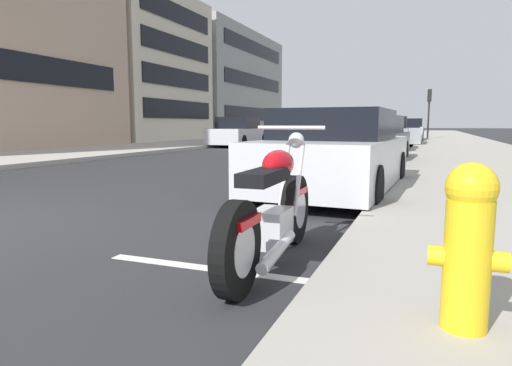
% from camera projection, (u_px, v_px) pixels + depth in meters
% --- Properties ---
extents(sidewalk_near_curb, '(120.00, 4.40, 0.14)m').
position_uv_depth(sidewalk_near_curb, '(482.00, 159.00, 13.52)').
color(sidewalk_near_curb, gray).
rests_on(sidewalk_near_curb, ground).
extents(sidewalk_far_curb, '(120.00, 5.00, 0.14)m').
position_uv_depth(sidewalk_far_curb, '(112.00, 150.00, 18.44)').
color(sidewalk_far_curb, '#ADA89E').
rests_on(sidewalk_far_curb, ground).
extents(parking_stall_stripe, '(0.12, 2.20, 0.01)m').
position_uv_depth(parking_stall_stripe, '(232.00, 271.00, 3.47)').
color(parking_stall_stripe, silver).
rests_on(parking_stall_stripe, ground).
extents(parked_motorcycle, '(2.13, 0.62, 1.12)m').
position_uv_depth(parked_motorcycle, '(273.00, 212.00, 3.61)').
color(parked_motorcycle, black).
rests_on(parked_motorcycle, ground).
extents(parked_car_mid_block, '(4.43, 2.01, 1.37)m').
position_uv_depth(parked_car_mid_block, '(337.00, 154.00, 7.35)').
color(parked_car_mid_block, silver).
rests_on(parked_car_mid_block, ground).
extents(parked_car_across_street, '(4.75, 2.02, 1.37)m').
position_uv_depth(parked_car_across_street, '(368.00, 141.00, 12.49)').
color(parked_car_across_street, '#4C515B').
rests_on(parked_car_across_street, ground).
extents(parked_car_behind_motorcycle, '(4.22, 2.00, 1.43)m').
position_uv_depth(parked_car_behind_motorcycle, '(385.00, 135.00, 18.32)').
color(parked_car_behind_motorcycle, gray).
rests_on(parked_car_behind_motorcycle, ground).
extents(parked_car_far_down_curb, '(4.66, 2.01, 1.40)m').
position_uv_depth(parked_car_far_down_curb, '(402.00, 133.00, 23.89)').
color(parked_car_far_down_curb, gray).
rests_on(parked_car_far_down_curb, ground).
extents(parked_car_at_intersection, '(4.61, 1.94, 1.48)m').
position_uv_depth(parked_car_at_intersection, '(408.00, 131.00, 28.90)').
color(parked_car_at_intersection, silver).
rests_on(parked_car_at_intersection, ground).
extents(crossing_truck, '(2.28, 5.16, 1.80)m').
position_uv_depth(crossing_truck, '(337.00, 127.00, 38.20)').
color(crossing_truck, maroon).
rests_on(crossing_truck, ground).
extents(car_opposite_curb, '(4.66, 1.95, 1.48)m').
position_uv_depth(car_opposite_curb, '(238.00, 133.00, 22.82)').
color(car_opposite_curb, silver).
rests_on(car_opposite_curb, ground).
extents(fire_hydrant, '(0.24, 0.36, 0.82)m').
position_uv_depth(fire_hydrant, '(468.00, 242.00, 2.15)').
color(fire_hydrant, gold).
rests_on(fire_hydrant, sidewalk_near_curb).
extents(traffic_signal_near_corner, '(0.36, 0.28, 3.40)m').
position_uv_depth(traffic_signal_near_corner, '(429.00, 103.00, 31.19)').
color(traffic_signal_near_corner, black).
rests_on(traffic_signal_near_corner, sidewalk_near_curb).
extents(townhouse_behind_pole, '(9.13, 10.58, 9.20)m').
position_uv_depth(townhouse_behind_pole, '(109.00, 71.00, 29.19)').
color(townhouse_behind_pole, beige).
rests_on(townhouse_behind_pole, ground).
extents(townhouse_corner_block, '(15.21, 10.61, 9.12)m').
position_uv_depth(townhouse_corner_block, '(202.00, 86.00, 41.13)').
color(townhouse_corner_block, '#939993').
rests_on(townhouse_corner_block, ground).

